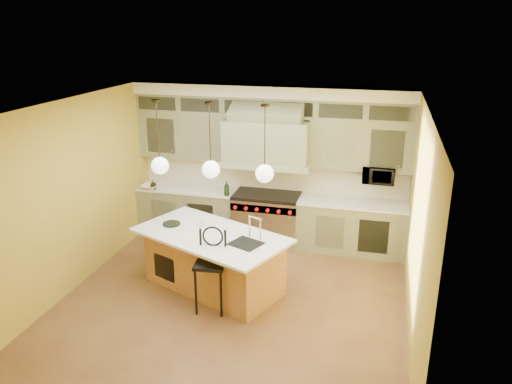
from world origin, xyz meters
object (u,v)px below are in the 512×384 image
(counter_stool, at_px, (211,264))
(kitchen_island, at_px, (214,260))
(range, at_px, (267,218))
(microwave, at_px, (379,174))

(counter_stool, bearing_deg, kitchen_island, 99.86)
(range, relative_size, counter_stool, 0.99)
(microwave, bearing_deg, range, -176.88)
(counter_stool, xyz_separation_m, microwave, (2.18, 2.52, 0.75))
(kitchen_island, xyz_separation_m, counter_stool, (0.16, -0.56, 0.22))
(kitchen_island, distance_m, microwave, 3.21)
(counter_stool, height_order, microwave, microwave)
(range, distance_m, kitchen_island, 1.89)
(range, relative_size, microwave, 2.21)
(kitchen_island, relative_size, microwave, 4.80)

